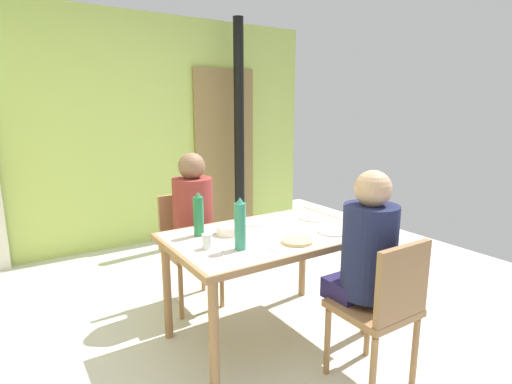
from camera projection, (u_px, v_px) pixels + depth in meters
ground_plane at (226, 348)px, 2.62m from camera, size 6.27×6.27×0.00m
wall_back at (118, 133)px, 4.34m from camera, size 4.76×0.10×2.54m
door_wooden at (225, 152)px, 5.00m from camera, size 0.80×0.05×2.00m
stove_pipe_column at (239, 131)px, 4.75m from camera, size 0.12×0.12×2.54m
dining_table at (268, 245)px, 2.64m from camera, size 1.30×0.83×0.74m
chair_near_diner at (384, 305)px, 2.16m from camera, size 0.40×0.40×0.87m
chair_far_diner at (188, 242)px, 3.18m from camera, size 0.40×0.40×0.87m
person_near_diner at (367, 248)px, 2.22m from camera, size 0.30×0.37×0.77m
person_far_diner at (194, 211)px, 3.00m from camera, size 0.30×0.37×0.77m
water_bottle_green_near at (199, 215)px, 2.55m from camera, size 0.07×0.07×0.29m
water_bottle_green_far at (240, 225)px, 2.30m from camera, size 0.07×0.07×0.31m
serving_bowl_center at (229, 230)px, 2.61m from camera, size 0.17×0.17×0.05m
dinner_plate_near_left at (255, 222)px, 2.86m from camera, size 0.22×0.22×0.01m
dinner_plate_near_right at (333, 231)px, 2.64m from camera, size 0.21×0.21×0.01m
dinner_plate_far_center at (314, 218)px, 2.97m from camera, size 0.22×0.22×0.01m
drinking_glass_by_near_diner at (207, 241)px, 2.34m from camera, size 0.06×0.06×0.09m
bread_plate_sliced at (297, 241)px, 2.44m from camera, size 0.19×0.19×0.02m
cutlery_knife_near at (224, 256)px, 2.22m from camera, size 0.07×0.14×0.00m
cutlery_fork_near at (272, 249)px, 2.33m from camera, size 0.02×0.15×0.00m
cutlery_knife_far at (260, 237)px, 2.54m from camera, size 0.02×0.15×0.00m
cutlery_fork_far at (276, 216)px, 3.02m from camera, size 0.15×0.03×0.00m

